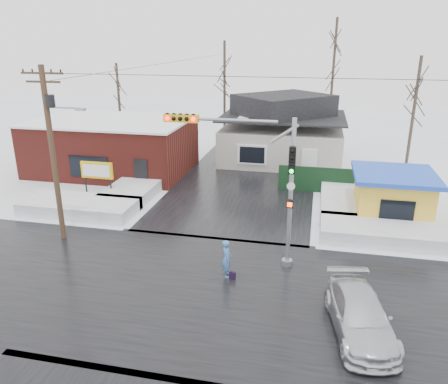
% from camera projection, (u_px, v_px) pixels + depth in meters
% --- Properties ---
extents(ground, '(120.00, 120.00, 0.00)m').
position_uv_depth(ground, '(187.00, 289.00, 18.69)').
color(ground, white).
rests_on(ground, ground).
extents(road_ns, '(10.00, 120.00, 0.02)m').
position_uv_depth(road_ns, '(187.00, 289.00, 18.69)').
color(road_ns, black).
rests_on(road_ns, ground).
extents(road_ew, '(120.00, 10.00, 0.02)m').
position_uv_depth(road_ew, '(187.00, 289.00, 18.69)').
color(road_ew, black).
rests_on(road_ew, ground).
extents(snowbank_nw, '(7.00, 3.00, 0.80)m').
position_uv_depth(snowbank_nw, '(80.00, 206.00, 26.82)').
color(snowbank_nw, white).
rests_on(snowbank_nw, ground).
extents(snowbank_ne, '(7.00, 3.00, 0.80)m').
position_uv_depth(snowbank_ne, '(388.00, 232.00, 23.21)').
color(snowbank_ne, white).
rests_on(snowbank_ne, ground).
extents(snowbank_nside_w, '(3.00, 8.00, 0.80)m').
position_uv_depth(snowbank_nside_w, '(142.00, 184.00, 31.03)').
color(snowbank_nside_w, white).
rests_on(snowbank_nside_w, ground).
extents(snowbank_nside_e, '(3.00, 8.00, 0.80)m').
position_uv_depth(snowbank_nside_e, '(345.00, 198.00, 28.22)').
color(snowbank_nside_e, white).
rests_on(snowbank_nside_e, ground).
extents(traffic_signal, '(6.05, 0.68, 7.00)m').
position_uv_depth(traffic_signal, '(256.00, 172.00, 19.43)').
color(traffic_signal, gray).
rests_on(traffic_signal, ground).
extents(utility_pole, '(3.15, 0.44, 9.00)m').
position_uv_depth(utility_pole, '(53.00, 145.00, 21.81)').
color(utility_pole, '#382619').
rests_on(utility_pole, ground).
extents(brick_building, '(12.20, 8.20, 4.12)m').
position_uv_depth(brick_building, '(113.00, 145.00, 34.95)').
color(brick_building, maroon).
rests_on(brick_building, ground).
extents(marquee_sign, '(2.20, 0.21, 2.55)m').
position_uv_depth(marquee_sign, '(97.00, 171.00, 28.61)').
color(marquee_sign, black).
rests_on(marquee_sign, ground).
extents(house, '(10.40, 8.40, 5.76)m').
position_uv_depth(house, '(282.00, 131.00, 37.70)').
color(house, beige).
rests_on(house, ground).
extents(kiosk, '(4.60, 4.60, 2.88)m').
position_uv_depth(kiosk, '(392.00, 196.00, 25.52)').
color(kiosk, yellow).
rests_on(kiosk, ground).
extents(fence, '(8.00, 0.12, 1.80)m').
position_uv_depth(fence, '(337.00, 181.00, 30.00)').
color(fence, black).
rests_on(fence, ground).
extents(tree_far_left, '(3.00, 3.00, 10.00)m').
position_uv_depth(tree_far_left, '(224.00, 63.00, 40.82)').
color(tree_far_left, '#332821').
rests_on(tree_far_left, ground).
extents(tree_far_mid, '(3.00, 3.00, 12.00)m').
position_uv_depth(tree_far_mid, '(335.00, 46.00, 40.13)').
color(tree_far_mid, '#332821').
rests_on(tree_far_mid, ground).
extents(tree_far_right, '(3.00, 3.00, 9.00)m').
position_uv_depth(tree_far_right, '(418.00, 81.00, 32.35)').
color(tree_far_right, '#332821').
rests_on(tree_far_right, ground).
extents(tree_far_west, '(3.00, 3.00, 8.00)m').
position_uv_depth(tree_far_west, '(117.00, 81.00, 41.51)').
color(tree_far_west, '#332821').
rests_on(tree_far_west, ground).
extents(pedestrian, '(0.59, 0.74, 1.77)m').
position_uv_depth(pedestrian, '(227.00, 259.00, 19.42)').
color(pedestrian, '#4174B6').
rests_on(pedestrian, ground).
extents(car, '(2.75, 5.09, 1.40)m').
position_uv_depth(car, '(360.00, 316.00, 15.74)').
color(car, silver).
rests_on(car, ground).
extents(shopping_bag, '(0.30, 0.21, 0.35)m').
position_uv_depth(shopping_bag, '(232.00, 276.00, 19.41)').
color(shopping_bag, black).
rests_on(shopping_bag, ground).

